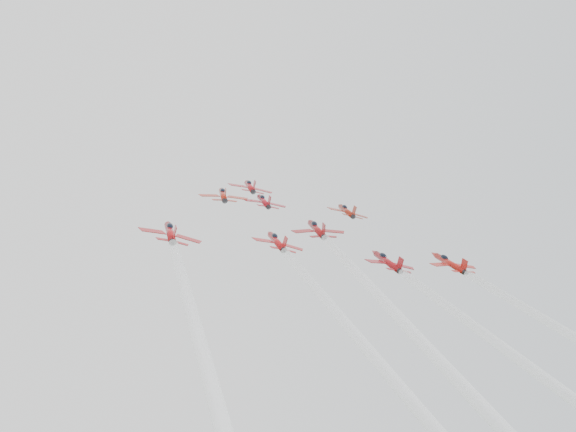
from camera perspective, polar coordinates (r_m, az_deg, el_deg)
name	(u,v)px	position (r m, az deg, el deg)	size (l,w,h in m)	color
jet_lead	(250,186)	(164.36, -3.05, 2.36)	(10.38, 12.61, 10.06)	#AB1016
jet_row2_left	(223,195)	(148.66, -5.17, 1.69)	(10.05, 12.21, 9.75)	#AF2010
jet_row2_center	(264,201)	(149.70, -1.94, 1.19)	(9.31, 11.32, 9.03)	#A00F1A
jet_row2_right	(346,211)	(157.22, 4.63, 0.42)	(9.44, 11.47, 9.15)	maroon
jet_center	(425,331)	(89.41, 10.77, -8.91)	(9.94, 85.70, 68.27)	maroon
jet_rear_farleft	(211,368)	(66.97, -6.09, -11.84)	(9.77, 84.22, 67.10)	#A50F13
jet_rear_left	(364,350)	(78.51, 6.03, -10.47)	(8.81, 75.94, 60.50)	#AD1013
jet_rear_right	(530,378)	(83.92, 18.57, -12.05)	(8.76, 75.52, 60.16)	maroon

